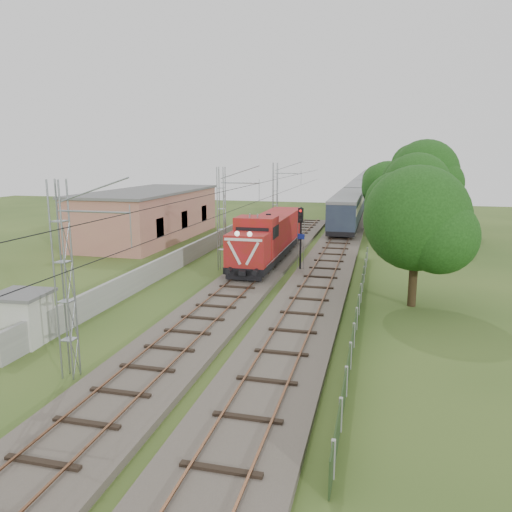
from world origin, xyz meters
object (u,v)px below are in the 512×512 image
(relay_hut, at_px, (23,318))
(locomotive, at_px, (270,236))
(signal_post, at_px, (301,228))
(coach_rake, at_px, (363,185))

(relay_hut, bearing_deg, locomotive, 70.55)
(signal_post, distance_m, relay_hut, 20.65)
(coach_rake, relative_size, signal_post, 22.88)
(locomotive, height_order, coach_rake, locomotive)
(locomotive, height_order, signal_post, signal_post)
(locomotive, bearing_deg, relay_hut, -109.45)
(signal_post, bearing_deg, locomotive, 133.29)
(locomotive, bearing_deg, signal_post, -46.71)
(locomotive, distance_m, coach_rake, 68.49)
(coach_rake, bearing_deg, signal_post, -91.48)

